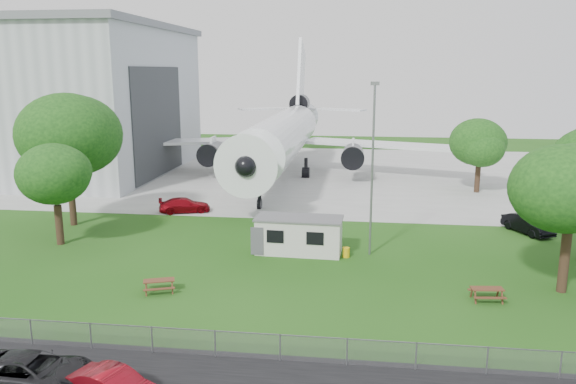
# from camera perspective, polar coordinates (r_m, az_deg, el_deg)

# --- Properties ---
(ground) EXTENTS (160.00, 160.00, 0.00)m
(ground) POSITION_cam_1_polar(r_m,az_deg,el_deg) (35.64, -5.05, -8.94)
(ground) COLOR #2F5F1D
(concrete_apron) EXTENTS (120.00, 46.00, 0.03)m
(concrete_apron) POSITION_cam_1_polar(r_m,az_deg,el_deg) (71.96, 1.42, 1.98)
(concrete_apron) COLOR #B7B7B2
(concrete_apron) RESTS_ON ground
(hangar) EXTENTS (43.00, 31.00, 18.55)m
(hangar) POSITION_cam_1_polar(r_m,az_deg,el_deg) (82.13, -26.42, 8.60)
(hangar) COLOR #B2B7BC
(hangar) RESTS_ON ground
(airliner) EXTENTS (46.36, 47.73, 17.69)m
(airliner) POSITION_cam_1_polar(r_m,az_deg,el_deg) (69.33, -0.39, 5.98)
(airliner) COLOR white
(airliner) RESTS_ON ground
(site_cabin) EXTENTS (6.80, 2.94, 2.62)m
(site_cabin) POSITION_cam_1_polar(r_m,az_deg,el_deg) (40.30, 1.15, -4.39)
(site_cabin) COLOR beige
(site_cabin) RESTS_ON ground
(picnic_west) EXTENTS (2.20, 2.02, 0.76)m
(picnic_west) POSITION_cam_1_polar(r_m,az_deg,el_deg) (34.63, -12.92, -9.87)
(picnic_west) COLOR brown
(picnic_west) RESTS_ON ground
(picnic_east) EXTENTS (1.95, 1.68, 0.76)m
(picnic_east) POSITION_cam_1_polar(r_m,az_deg,el_deg) (34.51, 19.49, -10.36)
(picnic_east) COLOR brown
(picnic_east) RESTS_ON ground
(fence) EXTENTS (58.00, 0.04, 1.30)m
(fence) POSITION_cam_1_polar(r_m,az_deg,el_deg) (27.29, -9.49, -16.04)
(fence) COLOR gray
(fence) RESTS_ON ground
(lamp_mast) EXTENTS (0.16, 0.16, 12.00)m
(lamp_mast) POSITION_cam_1_polar(r_m,az_deg,el_deg) (39.24, 8.55, 2.06)
(lamp_mast) COLOR slate
(lamp_mast) RESTS_ON ground
(tree_west_big) EXTENTS (8.34, 8.34, 11.63)m
(tree_west_big) POSITION_cam_1_polar(r_m,az_deg,el_deg) (49.80, -21.56, 5.17)
(tree_west_big) COLOR #382619
(tree_west_big) RESTS_ON ground
(tree_west_small) EXTENTS (5.99, 5.99, 8.19)m
(tree_west_small) POSITION_cam_1_polar(r_m,az_deg,el_deg) (44.77, -22.60, 1.43)
(tree_west_small) COLOR #382619
(tree_west_small) RESTS_ON ground
(tree_east_front) EXTENTS (6.84, 6.84, 10.12)m
(tree_east_front) POSITION_cam_1_polar(r_m,az_deg,el_deg) (35.79, 26.98, 0.98)
(tree_east_front) COLOR #382619
(tree_east_front) RESTS_ON ground
(tree_far_apron) EXTENTS (6.03, 6.03, 8.14)m
(tree_far_apron) POSITION_cam_1_polar(r_m,az_deg,el_deg) (62.87, 18.91, 4.53)
(tree_far_apron) COLOR #382619
(tree_far_apron) RESTS_ON ground
(car_west_estate) EXTENTS (5.37, 2.57, 1.48)m
(car_west_estate) POSITION_cam_1_polar(r_m,az_deg,el_deg) (26.32, -24.59, -16.35)
(car_west_estate) COLOR black
(car_west_estate) RESTS_ON ground
(car_ne_sedan) EXTENTS (3.49, 4.82, 1.51)m
(car_ne_sedan) POSITION_cam_1_polar(r_m,az_deg,el_deg) (49.08, 23.18, -3.03)
(car_ne_sedan) COLOR black
(car_ne_sedan) RESTS_ON ground
(car_apron_van) EXTENTS (5.01, 3.35, 1.35)m
(car_apron_van) POSITION_cam_1_polar(r_m,az_deg,el_deg) (52.59, -10.47, -1.34)
(car_apron_van) COLOR maroon
(car_apron_van) RESTS_ON ground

